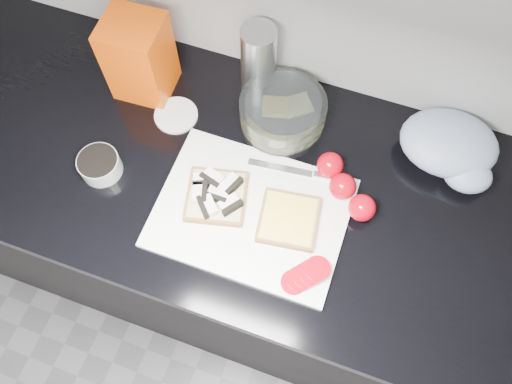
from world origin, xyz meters
TOP-DOWN VIEW (x-y plane):
  - base_cabinet at (0.00, 1.20)m, footprint 3.50×0.60m
  - countertop at (0.00, 1.20)m, footprint 3.50×0.64m
  - cutting_board at (0.02, 1.11)m, footprint 0.40×0.30m
  - bread_left at (-0.06, 1.12)m, footprint 0.16×0.16m
  - bread_right at (0.10, 1.12)m, footprint 0.14×0.14m
  - tomato_slices at (0.17, 1.02)m, footprint 0.10×0.11m
  - knife at (0.11, 1.24)m, footprint 0.21×0.04m
  - seed_tub at (-0.33, 1.10)m, footprint 0.09×0.09m
  - tub_lid at (-0.23, 1.29)m, footprint 0.13×0.13m
  - glass_bowl at (0.01, 1.35)m, footprint 0.20×0.20m
  - bread_bag at (-0.33, 1.35)m, footprint 0.13×0.13m
  - steel_canister at (-0.07, 1.43)m, footprint 0.08×0.08m
  - grocery_bag at (0.39, 1.39)m, footprint 0.23×0.20m
  - whole_tomatoes at (0.19, 1.23)m, footprint 0.15×0.13m

SIDE VIEW (x-z plane):
  - base_cabinet at x=0.00m, z-range 0.00..0.86m
  - countertop at x=0.00m, z-range 0.86..0.90m
  - tub_lid at x=-0.23m, z-range 0.90..0.91m
  - cutting_board at x=0.02m, z-range 0.90..0.91m
  - knife at x=0.11m, z-range 0.91..0.92m
  - bread_right at x=0.10m, z-range 0.91..0.93m
  - tomato_slices at x=0.17m, z-range 0.91..0.93m
  - bread_left at x=-0.06m, z-range 0.90..0.95m
  - seed_tub at x=-0.33m, z-range 0.90..0.95m
  - whole_tomatoes at x=0.19m, z-range 0.90..0.96m
  - glass_bowl at x=0.01m, z-range 0.90..0.98m
  - grocery_bag at x=0.39m, z-range 0.90..0.99m
  - steel_canister at x=-0.07m, z-range 0.90..1.09m
  - bread_bag at x=-0.33m, z-range 0.90..1.10m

